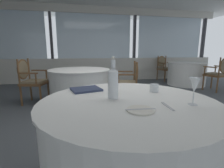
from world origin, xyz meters
name	(u,v)px	position (x,y,z in m)	size (l,w,h in m)	color
ground_plane	(117,116)	(0.00, 0.00, 0.00)	(12.50, 12.50, 0.00)	#4C5156
window_wall_far	(95,52)	(0.00, 3.53, 1.07)	(9.62, 0.14, 2.66)	beige
foreground_table	(127,143)	(-0.26, -1.45, 0.37)	(1.37, 1.37, 0.74)	white
side_plate	(141,110)	(-0.26, -1.70, 0.74)	(0.18, 0.18, 0.01)	silver
butter_knife	(141,109)	(-0.26, -1.70, 0.75)	(0.20, 0.02, 0.00)	silver
dinner_fork	(168,106)	(-0.05, -1.65, 0.74)	(0.17, 0.02, 0.00)	silver
water_bottle	(113,82)	(-0.37, -1.38, 0.87)	(0.08, 0.08, 0.33)	white
wine_glass	(194,86)	(0.15, -1.66, 0.88)	(0.08, 0.08, 0.19)	white
water_tumbler	(154,88)	(0.05, -1.25, 0.78)	(0.08, 0.08, 0.07)	white
menu_book	(86,89)	(-0.57, -1.06, 0.75)	(0.27, 0.22, 0.02)	#2D3856
background_table_0	(186,74)	(2.88, 2.19, 0.37)	(1.21, 1.21, 0.74)	white
dining_chair_0_0	(219,72)	(3.17, 1.20, 0.56)	(0.62, 0.57, 0.95)	brown
dining_chair_0_1	(164,66)	(2.60, 3.19, 0.54)	(0.62, 0.57, 0.93)	brown
background_table_1	(80,87)	(-0.61, 0.85, 0.37)	(1.26, 1.26, 0.74)	white
dining_chair_1_0	(130,79)	(0.41, 0.62, 0.53)	(0.55, 0.60, 0.90)	brown
dining_chair_1_1	(30,78)	(-1.65, 1.09, 0.56)	(0.55, 0.60, 0.96)	brown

